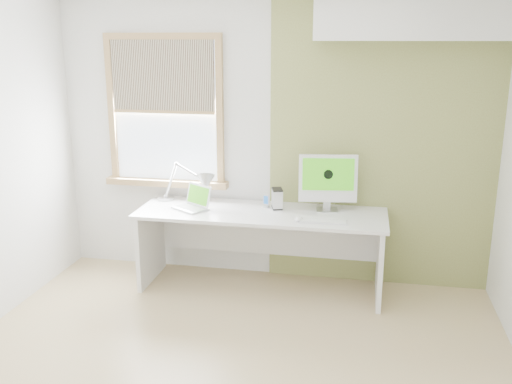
% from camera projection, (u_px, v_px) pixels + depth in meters
% --- Properties ---
extents(room, '(4.04, 3.54, 2.64)m').
position_uv_depth(room, '(224.00, 189.00, 3.50)').
color(room, tan).
rests_on(room, ground).
extents(accent_wall, '(2.00, 0.02, 2.60)m').
position_uv_depth(accent_wall, '(382.00, 145.00, 4.96)').
color(accent_wall, olive).
rests_on(accent_wall, room).
extents(soffit, '(1.60, 0.40, 0.42)m').
position_uv_depth(soffit, '(416.00, 14.00, 4.47)').
color(soffit, white).
rests_on(soffit, room).
extents(window, '(1.20, 0.14, 1.42)m').
position_uv_depth(window, '(165.00, 112.00, 5.24)').
color(window, '#A98451').
rests_on(window, room).
extents(desk, '(2.20, 0.70, 0.73)m').
position_uv_depth(desk, '(262.00, 230.00, 5.07)').
color(desk, white).
rests_on(desk, room).
extents(desk_lamp, '(0.64, 0.35, 0.38)m').
position_uv_depth(desk_lamp, '(198.00, 184.00, 5.12)').
color(desk_lamp, silver).
rests_on(desk_lamp, desk).
extents(laptop, '(0.38, 0.36, 0.21)m').
position_uv_depth(laptop, '(194.00, 203.00, 5.05)').
color(laptop, silver).
rests_on(laptop, desk).
extents(phone_dock, '(0.08, 0.08, 0.12)m').
position_uv_depth(phone_dock, '(266.00, 204.00, 5.08)').
color(phone_dock, silver).
rests_on(phone_dock, desk).
extents(external_drive, '(0.12, 0.16, 0.18)m').
position_uv_depth(external_drive, '(277.00, 199.00, 5.04)').
color(external_drive, silver).
rests_on(external_drive, desk).
extents(imac, '(0.52, 0.19, 0.50)m').
position_uv_depth(imac, '(328.00, 180.00, 4.93)').
color(imac, silver).
rests_on(imac, desk).
extents(keyboard, '(0.40, 0.12, 0.02)m').
position_uv_depth(keyboard, '(324.00, 221.00, 4.67)').
color(keyboard, white).
rests_on(keyboard, desk).
extents(mouse, '(0.07, 0.11, 0.03)m').
position_uv_depth(mouse, '(299.00, 219.00, 4.71)').
color(mouse, white).
rests_on(mouse, desk).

